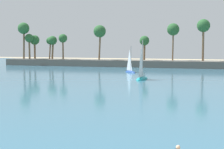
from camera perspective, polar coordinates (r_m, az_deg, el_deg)
name	(u,v)px	position (r m, az deg, el deg)	size (l,w,h in m)	color
sea	(170,73)	(74.96, 9.28, 0.18)	(220.00, 115.46, 0.06)	#386B84
palm_headland	(167,57)	(92.65, 8.88, 2.82)	(95.60, 6.19, 13.03)	#605B54
sailboat_near_shore	(130,70)	(75.99, 2.95, 0.75)	(3.59, 4.08, 6.09)	#234793
sailboat_mid_bay	(142,76)	(61.70, 4.81, -0.19)	(1.93, 5.13, 7.28)	teal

